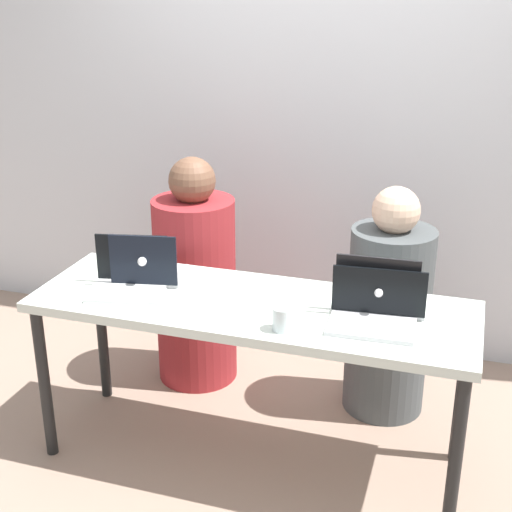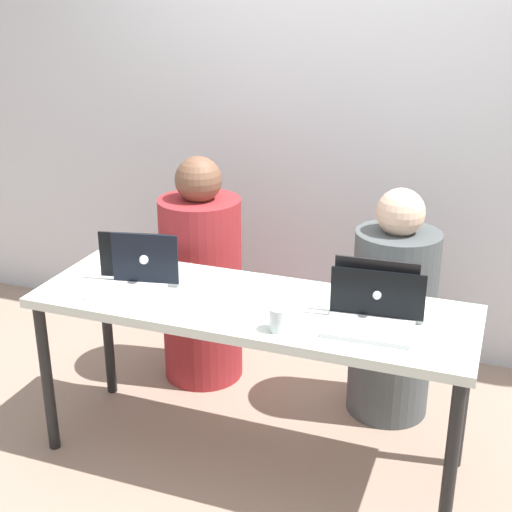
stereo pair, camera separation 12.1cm
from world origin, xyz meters
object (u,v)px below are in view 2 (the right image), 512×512
at_px(laptop_front_right, 372,312).
at_px(laptop_back_left, 151,268).
at_px(laptop_front_left, 131,277).
at_px(water_glass_right, 279,321).
at_px(laptop_back_right, 378,302).
at_px(person_on_left, 201,283).
at_px(person_on_right, 393,317).

bearing_deg(laptop_front_right, laptop_back_left, 171.28).
height_order(laptop_front_left, water_glass_right, laptop_front_left).
height_order(laptop_back_right, water_glass_right, laptop_back_right).
bearing_deg(water_glass_right, person_on_left, 130.93).
xyz_separation_m(laptop_back_left, water_glass_right, (0.68, -0.27, -0.01)).
xyz_separation_m(person_on_left, laptop_front_right, (0.99, -0.61, 0.28)).
bearing_deg(water_glass_right, laptop_front_right, 28.08).
height_order(person_on_right, laptop_front_left, person_on_right).
bearing_deg(person_on_left, laptop_front_left, 97.61).
bearing_deg(laptop_front_right, person_on_right, 88.09).
bearing_deg(person_on_left, person_on_right, -168.82).
distance_m(person_on_right, laptop_back_left, 1.15).
xyz_separation_m(person_on_left, water_glass_right, (0.68, -0.78, 0.27)).
bearing_deg(laptop_back_right, laptop_back_left, -4.26).
height_order(person_on_left, laptop_front_right, person_on_left).
height_order(laptop_front_right, water_glass_right, laptop_front_right).
height_order(laptop_front_left, laptop_back_right, laptop_front_left).
relative_size(person_on_left, water_glass_right, 12.84).
distance_m(laptop_front_left, laptop_back_left, 0.12).
bearing_deg(person_on_right, water_glass_right, 85.13).
bearing_deg(laptop_back_left, laptop_front_right, 162.50).
relative_size(laptop_front_right, water_glass_right, 3.64).
relative_size(person_on_left, laptop_front_left, 3.37).
bearing_deg(laptop_front_left, water_glass_right, -25.08).
xyz_separation_m(person_on_left, laptop_front_left, (-0.04, -0.63, 0.27)).
distance_m(laptop_front_left, water_glass_right, 0.73).
bearing_deg(laptop_back_right, laptop_front_left, 2.11).
bearing_deg(person_on_right, laptop_back_left, 43.81).
height_order(laptop_back_right, laptop_back_left, laptop_back_left).
relative_size(laptop_front_right, laptop_back_left, 1.02).
bearing_deg(person_on_left, laptop_front_right, 159.41).
relative_size(person_on_left, laptop_back_right, 3.15).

